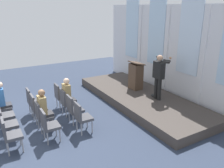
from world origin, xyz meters
TOP-DOWN VIEW (x-y plane):
  - ground_plane at (0.00, 0.00)m, footprint 16.20×16.20m
  - rear_partition at (0.04, 6.22)m, footprint 8.95×0.14m
  - stage_platform at (0.00, 4.78)m, footprint 6.21×2.31m
  - speaker at (0.69, 5.03)m, footprint 0.51×0.69m
  - mic_stand at (0.40, 5.16)m, footprint 0.28×0.28m
  - lectern at (-0.65, 5.00)m, footprint 0.60×0.48m
  - chair_r0_c0 at (-0.99, 1.89)m, footprint 0.46×0.44m
  - chair_r0_c1 at (-0.33, 1.89)m, footprint 0.46×0.44m
  - audience_r0_c1 at (-0.33, 1.97)m, footprint 0.36×0.39m
  - chair_r0_c2 at (0.33, 1.89)m, footprint 0.46×0.44m
  - chair_r0_c3 at (0.99, 1.89)m, footprint 0.46×0.44m
  - chair_r1_c0 at (-0.99, 0.90)m, footprint 0.46×0.44m
  - chair_r1_c1 at (-0.33, 0.90)m, footprint 0.46×0.44m
  - chair_r1_c2 at (0.33, 0.90)m, footprint 0.46×0.44m
  - audience_r1_c2 at (0.33, 0.99)m, footprint 0.36×0.39m
  - chair_r1_c3 at (0.99, 0.90)m, footprint 0.46×0.44m
  - chair_r2_c0 at (-0.99, -0.08)m, footprint 0.46×0.44m
  - audience_r2_c0 at (-0.99, 0.00)m, footprint 0.36×0.39m
  - chair_r2_c1 at (-0.33, -0.08)m, footprint 0.46×0.44m
  - chair_r2_c2 at (0.33, -0.08)m, footprint 0.46×0.44m
  - chair_r2_c3 at (0.99, -0.08)m, footprint 0.46×0.44m

SIDE VIEW (x-z plane):
  - ground_plane at x=0.00m, z-range 0.00..0.00m
  - stage_platform at x=0.00m, z-range 0.00..0.32m
  - chair_r0_c0 at x=-0.99m, z-range 0.06..1.00m
  - chair_r0_c1 at x=-0.33m, z-range 0.06..1.00m
  - chair_r0_c2 at x=0.33m, z-range 0.06..1.00m
  - chair_r0_c3 at x=0.99m, z-range 0.06..1.00m
  - chair_r1_c0 at x=-0.99m, z-range 0.06..1.00m
  - chair_r1_c1 at x=-0.33m, z-range 0.06..1.00m
  - chair_r1_c2 at x=0.33m, z-range 0.06..1.00m
  - chair_r1_c3 at x=0.99m, z-range 0.06..1.00m
  - chair_r2_c0 at x=-0.99m, z-range 0.06..1.00m
  - chair_r2_c1 at x=-0.33m, z-range 0.06..1.00m
  - chair_r2_c2 at x=0.33m, z-range 0.06..1.00m
  - chair_r2_c3 at x=0.99m, z-range 0.06..1.00m
  - mic_stand at x=0.40m, z-range -0.12..1.43m
  - audience_r1_c2 at x=0.33m, z-range 0.07..1.39m
  - audience_r0_c1 at x=-0.33m, z-range 0.07..1.40m
  - audience_r2_c0 at x=-0.99m, z-range 0.07..1.41m
  - lectern at x=-0.65m, z-range 0.29..1.45m
  - speaker at x=0.69m, z-range 0.45..2.10m
  - rear_partition at x=0.04m, z-range -0.03..3.84m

